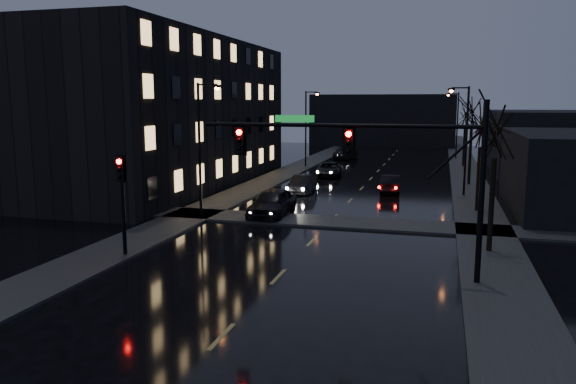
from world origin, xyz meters
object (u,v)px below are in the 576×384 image
Objects in this scene: oncoming_car_b at (302,184)px; oncoming_car_a at (272,203)px; oncoming_car_d at (345,152)px; lead_car at (390,184)px; oncoming_car_c at (329,169)px.

oncoming_car_a is at bearing -87.25° from oncoming_car_b.
oncoming_car_d reaches higher than lead_car.
oncoming_car_d is 26.00m from lead_car.
oncoming_car_b is at bearing 93.93° from oncoming_car_a.
oncoming_car_c is at bearing -83.74° from oncoming_car_d.
oncoming_car_d reaches higher than oncoming_car_b.
oncoming_car_d is at bearing 92.88° from oncoming_car_b.
oncoming_car_a is 0.90× the size of oncoming_car_d.
oncoming_car_a reaches higher than oncoming_car_d.
oncoming_car_a is 1.19× the size of lead_car.
oncoming_car_d is (-1.56, 35.99, -0.05)m from oncoming_car_a.
oncoming_car_d is (-1.28, 16.93, 0.14)m from oncoming_car_c.
oncoming_car_a is at bearing 56.95° from lead_car.
oncoming_car_c is 16.98m from oncoming_car_d.
oncoming_car_d is at bearing 86.79° from oncoming_car_c.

